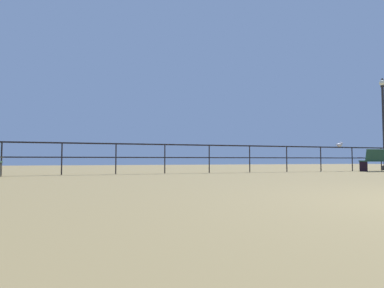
% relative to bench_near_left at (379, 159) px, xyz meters
% --- Properties ---
extents(pier_railing, '(25.03, 0.05, 1.10)m').
position_rel_bench_near_left_xyz_m(pier_railing, '(-7.75, 0.91, 0.27)').
color(pier_railing, black).
rests_on(pier_railing, ground_plane).
extents(bench_near_left, '(1.71, 0.62, 0.98)m').
position_rel_bench_near_left_xyz_m(bench_near_left, '(0.00, 0.00, 0.00)').
color(bench_near_left, '#234833').
rests_on(bench_near_left, ground_plane).
extents(lamppost_center, '(0.30, 0.30, 4.65)m').
position_rel_bench_near_left_xyz_m(lamppost_center, '(1.80, 1.24, 1.99)').
color(lamppost_center, '#252425').
rests_on(lamppost_center, ground_plane).
extents(seagull_on_rail, '(0.47, 0.22, 0.22)m').
position_rel_bench_near_left_xyz_m(seagull_on_rail, '(-1.32, 0.91, 0.66)').
color(seagull_on_rail, silver).
rests_on(seagull_on_rail, pier_railing).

